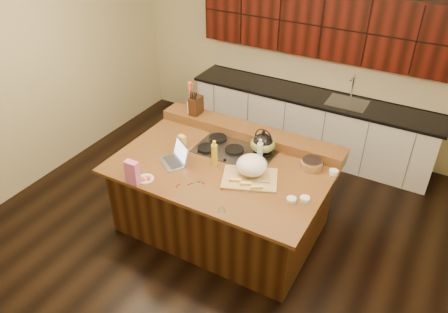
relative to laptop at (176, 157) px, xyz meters
The scene contains 30 objects.
room 0.63m from the laptop, 23.07° to the left, with size 5.52×5.02×2.72m.
island 0.73m from the laptop, 23.07° to the left, with size 2.40×1.60×0.92m.
back_ledge 1.02m from the laptop, 62.24° to the left, with size 2.40×0.30×0.12m, color black.
cooktop 0.69m from the laptop, 46.61° to the left, with size 0.92×0.52×0.05m.
back_counter 2.55m from the laptop, 72.29° to the left, with size 3.70×0.66×2.40m.
kettle 1.00m from the laptop, 39.21° to the left, with size 0.24×0.24×0.21m, color black.
green_bowl 1.00m from the laptop, 39.21° to the left, with size 0.29×0.29×0.16m, color olive.
laptop is the anchor object (origin of this frame).
oil_bottle 0.44m from the laptop, 19.78° to the left, with size 0.07×0.07×0.27m, color gold.
vinegar_bottle 0.94m from the laptop, 28.92° to the left, with size 0.06×0.06×0.25m, color silver.
wooden_tray 0.88m from the laptop, 10.86° to the left, with size 0.70×0.61×0.24m.
ramekin_a 1.40m from the laptop, ahead, with size 0.10×0.10×0.04m, color white.
ramekin_b 1.52m from the laptop, ahead, with size 0.10×0.10×0.04m, color white.
ramekin_c 1.75m from the laptop, 21.68° to the left, with size 0.10×0.10×0.04m, color white.
strainer_bowl 1.51m from the laptop, 24.70° to the left, with size 0.24×0.24×0.09m, color #996B3F.
kitchen_timer 0.99m from the laptop, 29.34° to the right, with size 0.08×0.08×0.07m, color silver.
pink_bag 0.59m from the laptop, 106.50° to the right, with size 0.15×0.08×0.28m, color pink.
candy_plate 0.46m from the laptop, 102.83° to the right, with size 0.18×0.18×0.01m, color white.
package_box 0.36m from the laptop, 113.82° to the left, with size 0.09×0.07×0.13m, color #ECC553.
utensil_crock 0.98m from the laptop, 112.44° to the left, with size 0.12×0.12×0.14m, color white.
knife_block 0.97m from the laptop, 108.59° to the left, with size 0.12×0.19×0.23m, color black.
gumdrop_0 0.44m from the laptop, 53.02° to the right, with size 0.02×0.02×0.02m, color red.
gumdrop_1 0.46m from the laptop, 34.82° to the right, with size 0.02×0.02×0.02m, color #198C26.
gumdrop_2 0.47m from the laptop, 39.68° to the right, with size 0.02×0.02×0.02m, color red.
gumdrop_3 0.48m from the laptop, 25.26° to the right, with size 0.02×0.02×0.02m, color #198C26.
gumdrop_4 0.73m from the laptop, 15.84° to the right, with size 0.02×0.02×0.02m, color red.
gumdrop_5 0.46m from the laptop, 25.73° to the right, with size 0.02×0.02×0.02m, color #198C26.
gumdrop_6 0.52m from the laptop, 22.55° to the right, with size 0.02×0.02×0.02m, color red.
gumdrop_7 0.71m from the laptop, 15.06° to the right, with size 0.02×0.02×0.02m, color #198C26.
gumdrop_8 0.47m from the laptop, 55.78° to the right, with size 0.02×0.02×0.02m, color red.
Camera 1 is at (2.00, -3.50, 3.72)m, focal length 35.00 mm.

